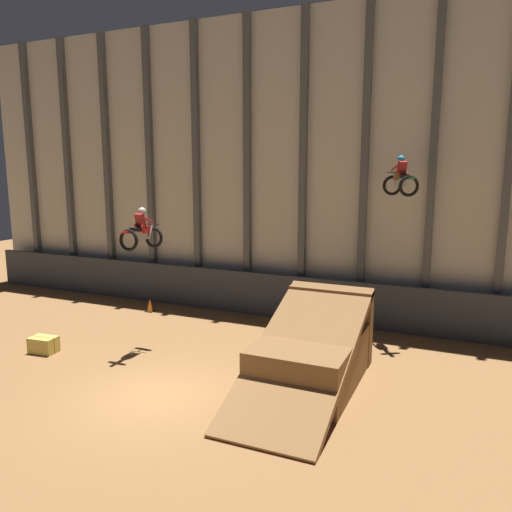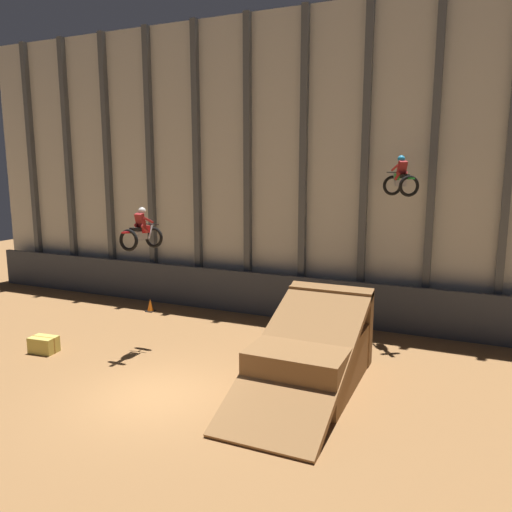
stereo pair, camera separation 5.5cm
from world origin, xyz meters
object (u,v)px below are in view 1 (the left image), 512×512
object	(u,v)px
dirt_ramp	(313,352)
rider_bike_right_air	(401,179)
rider_bike_left_air	(141,232)
traffic_cone_near_ramp	(150,305)
hay_bale_trackside	(44,345)

from	to	relation	value
dirt_ramp	rider_bike_right_air	world-z (taller)	rider_bike_right_air
rider_bike_left_air	traffic_cone_near_ramp	world-z (taller)	rider_bike_left_air
rider_bike_left_air	traffic_cone_near_ramp	distance (m)	6.23
rider_bike_right_air	traffic_cone_near_ramp	size ratio (longest dim) A/B	2.94
rider_bike_right_air	hay_bale_trackside	xyz separation A→B (m)	(-10.91, -6.36, -5.66)
dirt_ramp	hay_bale_trackside	bearing A→B (deg)	-170.10
dirt_ramp	rider_bike_left_air	bearing A→B (deg)	179.66
rider_bike_right_air	hay_bale_trackside	distance (m)	13.84
dirt_ramp	traffic_cone_near_ramp	size ratio (longest dim) A/B	10.96
dirt_ramp	hay_bale_trackside	xyz separation A→B (m)	(-9.25, -1.61, -0.59)
dirt_ramp	rider_bike_left_air	size ratio (longest dim) A/B	3.65
rider_bike_left_air	hay_bale_trackside	xyz separation A→B (m)	(-3.10, -1.65, -3.91)
rider_bike_right_air	traffic_cone_near_ramp	xyz separation A→B (m)	(-10.51, -0.69, -5.66)
rider_bike_right_air	rider_bike_left_air	bearing A→B (deg)	179.14
rider_bike_left_air	rider_bike_right_air	size ratio (longest dim) A/B	1.02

